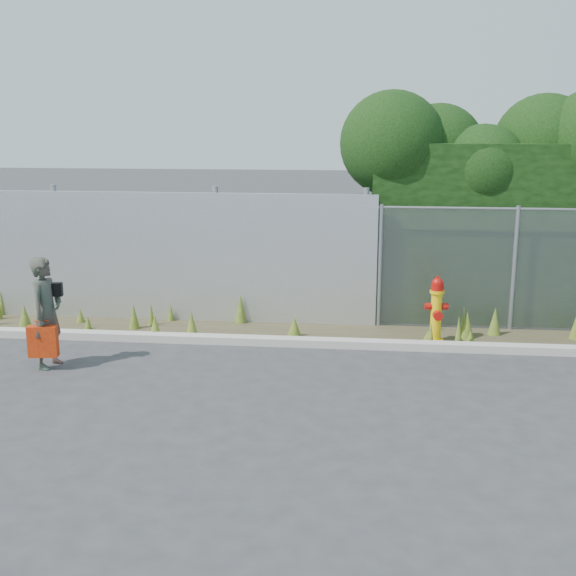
# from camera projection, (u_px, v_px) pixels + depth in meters

# --- Properties ---
(ground) EXTENTS (80.00, 80.00, 0.00)m
(ground) POSITION_uv_depth(u_px,v_px,m) (300.00, 389.00, 9.29)
(ground) COLOR #343436
(ground) RESTS_ON ground
(curb) EXTENTS (16.00, 0.22, 0.12)m
(curb) POSITION_uv_depth(u_px,v_px,m) (310.00, 342.00, 11.02)
(curb) COLOR #AFA79E
(curb) RESTS_ON ground
(weed_strip) EXTENTS (16.00, 1.30, 0.50)m
(weed_strip) POSITION_uv_depth(u_px,v_px,m) (282.00, 326.00, 11.66)
(weed_strip) COLOR #3F3824
(weed_strip) RESTS_ON ground
(corrugated_fence) EXTENTS (8.50, 0.21, 2.30)m
(corrugated_fence) POSITION_uv_depth(u_px,v_px,m) (126.00, 256.00, 12.28)
(corrugated_fence) COLOR silver
(corrugated_fence) RESTS_ON ground
(fire_hydrant) EXTENTS (0.35, 0.32, 1.06)m
(fire_hydrant) POSITION_uv_depth(u_px,v_px,m) (436.00, 311.00, 11.10)
(fire_hydrant) COLOR yellow
(fire_hydrant) RESTS_ON ground
(woman) EXTENTS (0.47, 0.62, 1.56)m
(woman) POSITION_uv_depth(u_px,v_px,m) (47.00, 313.00, 9.96)
(woman) COLOR #0F5F47
(woman) RESTS_ON ground
(red_tote_bag) EXTENTS (0.40, 0.15, 0.52)m
(red_tote_bag) POSITION_uv_depth(u_px,v_px,m) (43.00, 341.00, 9.89)
(red_tote_bag) COLOR #A42009
(black_shoulder_bag) EXTENTS (0.25, 0.10, 0.19)m
(black_shoulder_bag) POSITION_uv_depth(u_px,v_px,m) (53.00, 289.00, 9.99)
(black_shoulder_bag) COLOR black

